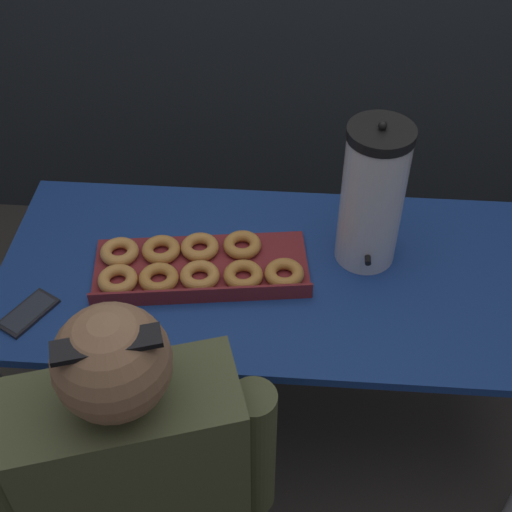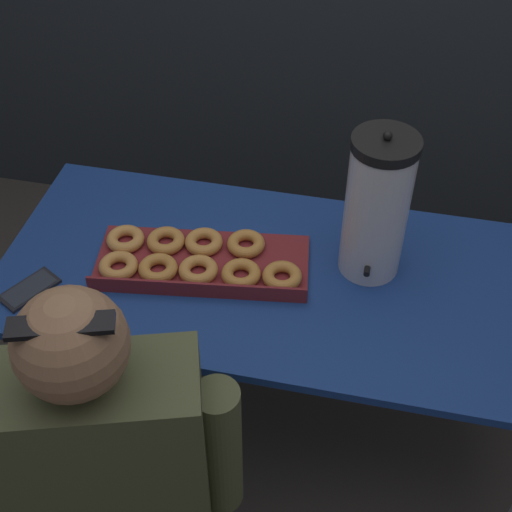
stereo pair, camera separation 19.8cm
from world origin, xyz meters
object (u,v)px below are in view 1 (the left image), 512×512
Objects in this scene: coffee_urn at (372,196)px; donut_box at (196,266)px; cell_phone at (28,313)px; person_seated at (144,501)px.

donut_box is at bearing -167.48° from coffee_urn.
cell_phone is 0.59m from person_seated.
person_seated is (-0.53, -0.73, -0.36)m from coffee_urn.
donut_box is 0.47m from cell_phone.
cell_phone is at bearing -163.60° from donut_box.
person_seated reaches higher than cell_phone.
person_seated is (-0.05, -0.62, -0.17)m from donut_box.
cell_phone is at bearing -161.80° from coffee_urn.
donut_box is 3.54× the size of cell_phone.
coffee_urn is (0.48, 0.11, 0.20)m from donut_box.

